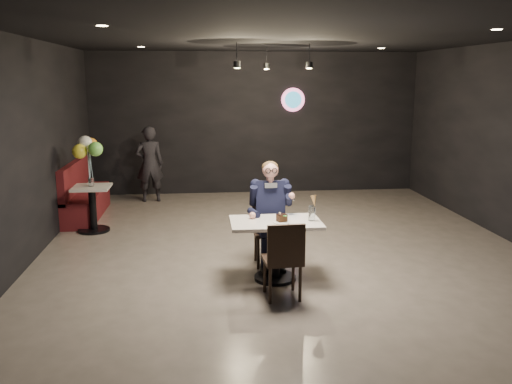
{
  "coord_description": "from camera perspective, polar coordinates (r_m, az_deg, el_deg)",
  "views": [
    {
      "loc": [
        -1.2,
        -7.1,
        2.46
      ],
      "look_at": [
        -0.48,
        -0.18,
        0.99
      ],
      "focal_mm": 38.0,
      "sensor_mm": 36.0,
      "label": 1
    }
  ],
  "objects": [
    {
      "name": "dessert_plate",
      "position": [
        6.52,
        2.68,
        -3.2
      ],
      "size": [
        0.2,
        0.2,
        0.01
      ],
      "primitive_type": "cylinder",
      "color": "white",
      "rests_on": "main_table"
    },
    {
      "name": "wafer_cone",
      "position": [
        6.56,
        6.13,
        -0.97
      ],
      "size": [
        0.09,
        0.09,
        0.14
      ],
      "primitive_type": "cone",
      "rotation": [
        0.0,
        0.0,
        0.26
      ],
      "color": "tan",
      "rests_on": "sundae_glass"
    },
    {
      "name": "main_table",
      "position": [
        6.71,
        2.05,
        -6.15
      ],
      "size": [
        1.1,
        0.7,
        0.75
      ],
      "primitive_type": "cube",
      "color": "white",
      "rests_on": "floor"
    },
    {
      "name": "mint_leaf",
      "position": [
        6.48,
        3.09,
        -2.53
      ],
      "size": [
        0.06,
        0.04,
        0.01
      ],
      "primitive_type": "ellipsoid",
      "color": "green",
      "rests_on": "cake_slice"
    },
    {
      "name": "cake_slice",
      "position": [
        6.54,
        2.74,
        -2.75
      ],
      "size": [
        0.14,
        0.12,
        0.08
      ],
      "primitive_type": "cube",
      "rotation": [
        0.0,
        0.0,
        0.35
      ],
      "color": "black",
      "rests_on": "dessert_plate"
    },
    {
      "name": "passerby",
      "position": [
        11.08,
        -11.14,
        2.9
      ],
      "size": [
        0.6,
        0.43,
        1.52
      ],
      "primitive_type": "imported",
      "rotation": [
        0.0,
        0.0,
        3.27
      ],
      "color": "black",
      "rests_on": "floor"
    },
    {
      "name": "seated_man",
      "position": [
        7.14,
        1.46,
        -2.15
      ],
      "size": [
        0.6,
        0.8,
        1.44
      ],
      "primitive_type": "cube",
      "color": "black",
      "rests_on": "floor"
    },
    {
      "name": "floor",
      "position": [
        7.61,
        3.46,
        -6.94
      ],
      "size": [
        9.0,
        9.0,
        0.0
      ],
      "primitive_type": "plane",
      "color": "slate",
      "rests_on": "ground"
    },
    {
      "name": "side_table",
      "position": [
        9.18,
        -16.79,
        -1.79
      ],
      "size": [
        0.58,
        0.58,
        0.72
      ],
      "primitive_type": "cube",
      "color": "white",
      "rests_on": "floor"
    },
    {
      "name": "wall_sign",
      "position": [
        11.75,
        3.91,
        9.66
      ],
      "size": [
        0.5,
        0.06,
        0.5
      ],
      "primitive_type": null,
      "color": "pink",
      "rests_on": "floor"
    },
    {
      "name": "chair_near",
      "position": [
        6.16,
        2.78,
        -7.0
      ],
      "size": [
        0.45,
        0.48,
        0.92
      ],
      "primitive_type": "cube",
      "rotation": [
        0.0,
        0.0,
        0.06
      ],
      "color": "black",
      "rests_on": "floor"
    },
    {
      "name": "sundae_glass",
      "position": [
        6.63,
        5.91,
        -2.24
      ],
      "size": [
        0.08,
        0.08,
        0.18
      ],
      "primitive_type": "cylinder",
      "color": "silver",
      "rests_on": "main_table"
    },
    {
      "name": "balloon_vase",
      "position": [
        9.09,
        -16.96,
        1.02
      ],
      "size": [
        0.09,
        0.09,
        0.14
      ],
      "primitive_type": "cylinder",
      "color": "silver",
      "rests_on": "side_table"
    },
    {
      "name": "pendant_lights",
      "position": [
        9.19,
        1.61,
        14.56
      ],
      "size": [
        1.4,
        1.2,
        0.36
      ],
      "primitive_type": "cube",
      "color": "black",
      "rests_on": "floor"
    },
    {
      "name": "booth_bench",
      "position": [
        10.17,
        -17.47,
        0.25
      ],
      "size": [
        0.5,
        1.98,
        0.99
      ],
      "primitive_type": "cube",
      "color": "#4F1117",
      "rests_on": "floor"
    },
    {
      "name": "chair_far",
      "position": [
        7.21,
        1.45,
        -4.16
      ],
      "size": [
        0.42,
        0.46,
        0.92
      ],
      "primitive_type": "cube",
      "color": "black",
      "rests_on": "floor"
    },
    {
      "name": "balloon_bunch",
      "position": [
        9.02,
        -17.13,
        3.69
      ],
      "size": [
        0.42,
        0.42,
        0.7
      ],
      "primitive_type": "cube",
      "color": "yellow",
      "rests_on": "balloon_vase"
    }
  ]
}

